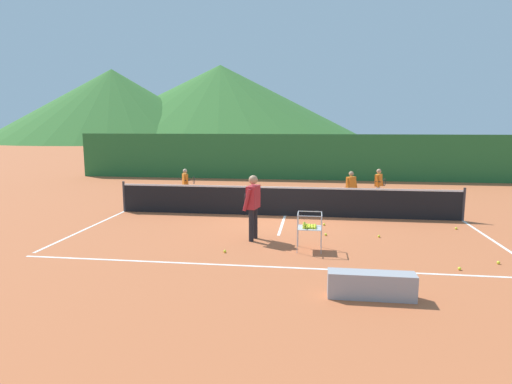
# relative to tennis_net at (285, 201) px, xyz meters

# --- Properties ---
(ground_plane) EXTENTS (120.00, 120.00, 0.00)m
(ground_plane) POSITION_rel_tennis_net_xyz_m (0.00, 0.00, -0.50)
(ground_plane) COLOR #BC6038
(line_baseline_near) EXTENTS (11.16, 0.08, 0.01)m
(line_baseline_near) POSITION_rel_tennis_net_xyz_m (0.00, -5.21, -0.50)
(line_baseline_near) COLOR white
(line_baseline_near) RESTS_ON ground
(line_baseline_far) EXTENTS (11.16, 0.08, 0.01)m
(line_baseline_far) POSITION_rel_tennis_net_xyz_m (0.00, 4.72, -0.50)
(line_baseline_far) COLOR white
(line_baseline_far) RESTS_ON ground
(line_sideline_west) EXTENTS (0.08, 9.93, 0.01)m
(line_sideline_west) POSITION_rel_tennis_net_xyz_m (-5.58, 0.00, -0.50)
(line_sideline_west) COLOR white
(line_sideline_west) RESTS_ON ground
(line_sideline_east) EXTENTS (0.08, 9.93, 0.01)m
(line_sideline_east) POSITION_rel_tennis_net_xyz_m (5.58, 0.00, -0.50)
(line_sideline_east) COLOR white
(line_sideline_east) RESTS_ON ground
(line_service_center) EXTENTS (0.08, 5.17, 0.01)m
(line_service_center) POSITION_rel_tennis_net_xyz_m (0.00, 0.00, -0.50)
(line_service_center) COLOR white
(line_service_center) RESTS_ON ground
(tennis_net) EXTENTS (11.22, 0.08, 1.05)m
(tennis_net) POSITION_rel_tennis_net_xyz_m (0.00, 0.00, 0.00)
(tennis_net) COLOR #333338
(tennis_net) RESTS_ON ground
(instructor) EXTENTS (0.44, 0.82, 1.70)m
(instructor) POSITION_rel_tennis_net_xyz_m (-0.63, -3.08, 0.52)
(instructor) COLOR black
(instructor) RESTS_ON ground
(student_0) EXTENTS (0.61, 0.51, 1.26)m
(student_0) POSITION_rel_tennis_net_xyz_m (-4.10, 2.44, 0.26)
(student_0) COLOR navy
(student_0) RESTS_ON ground
(student_1) EXTENTS (0.47, 0.46, 1.29)m
(student_1) POSITION_rel_tennis_net_xyz_m (2.28, 2.09, 0.27)
(student_1) COLOR navy
(student_1) RESTS_ON ground
(student_2) EXTENTS (0.41, 0.71, 1.31)m
(student_2) POSITION_rel_tennis_net_xyz_m (3.39, 2.89, 0.29)
(student_2) COLOR silver
(student_2) RESTS_ON ground
(ball_cart) EXTENTS (0.58, 0.58, 0.90)m
(ball_cart) POSITION_rel_tennis_net_xyz_m (0.84, -3.84, 0.08)
(ball_cart) COLOR #B7B7BC
(ball_cart) RESTS_ON ground
(tennis_ball_0) EXTENTS (0.07, 0.07, 0.07)m
(tennis_ball_0) POSITION_rel_tennis_net_xyz_m (5.01, -1.20, -0.47)
(tennis_ball_0) COLOR yellow
(tennis_ball_0) RESTS_ON ground
(tennis_ball_1) EXTENTS (0.07, 0.07, 0.07)m
(tennis_ball_1) POSITION_rel_tennis_net_xyz_m (-1.12, -4.33, -0.47)
(tennis_ball_1) COLOR yellow
(tennis_ball_1) RESTS_ON ground
(tennis_ball_2) EXTENTS (0.07, 0.07, 0.07)m
(tennis_ball_2) POSITION_rel_tennis_net_xyz_m (4.92, -4.37, -0.47)
(tennis_ball_2) COLOR yellow
(tennis_ball_2) RESTS_ON ground
(tennis_ball_3) EXTENTS (0.07, 0.07, 0.07)m
(tennis_ball_3) POSITION_rel_tennis_net_xyz_m (3.96, -4.89, -0.47)
(tennis_ball_3) COLOR yellow
(tennis_ball_3) RESTS_ON ground
(tennis_ball_4) EXTENTS (0.07, 0.07, 0.07)m
(tennis_ball_4) POSITION_rel_tennis_net_xyz_m (2.68, -2.41, -0.47)
(tennis_ball_4) COLOR yellow
(tennis_ball_4) RESTS_ON ground
(tennis_ball_5) EXTENTS (0.07, 0.07, 0.07)m
(tennis_ball_5) POSITION_rel_tennis_net_xyz_m (1.28, -2.42, -0.47)
(tennis_ball_5) COLOR yellow
(tennis_ball_5) RESTS_ON ground
(tennis_ball_6) EXTENTS (0.07, 0.07, 0.07)m
(tennis_ball_6) POSITION_rel_tennis_net_xyz_m (1.26, -1.21, -0.47)
(tennis_ball_6) COLOR yellow
(tennis_ball_6) RESTS_ON ground
(windscreen_fence) EXTENTS (24.56, 0.08, 2.47)m
(windscreen_fence) POSITION_rel_tennis_net_xyz_m (0.00, 9.48, 0.73)
(windscreen_fence) COLOR #286B33
(windscreen_fence) RESTS_ON ground
(courtside_bench) EXTENTS (1.50, 0.36, 0.46)m
(courtside_bench) POSITION_rel_tennis_net_xyz_m (1.95, -6.62, -0.27)
(courtside_bench) COLOR #99999E
(courtside_bench) RESTS_ON ground
(hill_0) EXTENTS (59.50, 59.50, 14.93)m
(hill_0) POSITION_rel_tennis_net_xyz_m (-18.51, 75.41, 6.97)
(hill_0) COLOR #38702D
(hill_0) RESTS_ON ground
(hill_1) EXTENTS (44.25, 44.25, 12.93)m
(hill_1) POSITION_rel_tennis_net_xyz_m (-36.20, 63.28, 5.97)
(hill_1) COLOR #38702D
(hill_1) RESTS_ON ground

